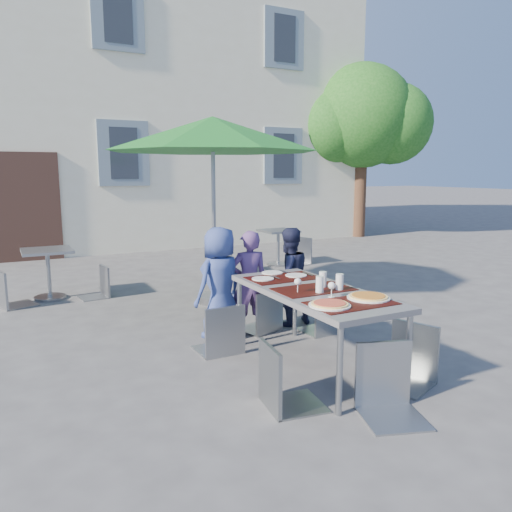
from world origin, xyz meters
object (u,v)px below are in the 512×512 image
chair_1 (264,286)px  bg_chair_l_0 (7,266)px  pizza_near_right (368,297)px  bg_chair_r_1 (300,235)px  child_1 (249,283)px  chair_3 (283,337)px  bg_chair_l_1 (236,239)px  chair_4 (411,319)px  cafe_table_0 (48,266)px  pizza_near_left (330,304)px  child_0 (220,283)px  cafe_table_1 (278,242)px  chair_0 (221,299)px  chair_2 (325,287)px  dining_table (314,295)px  child_2 (288,277)px  chair_5 (391,338)px  patio_umbrella (213,135)px  bg_chair_r_0 (98,264)px

chair_1 → bg_chair_l_0: bg_chair_l_0 is taller
chair_1 → pizza_near_right: bearing=-85.9°
chair_1 → bg_chair_r_1: size_ratio=0.92×
child_1 → bg_chair_l_0: child_1 is taller
chair_3 → bg_chair_l_1: bearing=68.9°
chair_4 → bg_chair_l_1: bg_chair_l_1 is taller
cafe_table_0 → bg_chair_l_0: (-0.52, -0.24, 0.08)m
chair_4 → bg_chair_l_0: size_ratio=1.00×
pizza_near_right → child_1: (-0.29, 1.67, -0.18)m
pizza_near_left → cafe_table_0: pizza_near_left is taller
child_1 → chair_1: size_ratio=1.27×
child_0 → chair_1: size_ratio=1.34×
child_1 → cafe_table_1: (2.36, 3.48, -0.13)m
chair_1 → chair_0: bearing=-149.0°
chair_2 → bg_chair_l_1: (0.54, 3.51, 0.08)m
dining_table → child_2: child_2 is taller
chair_5 → chair_2: bearing=69.7°
pizza_near_right → patio_umbrella: (-0.11, 3.13, 1.52)m
bg_chair_l_0 → pizza_near_right: bearing=-57.2°
bg_chair_r_1 → chair_0: bearing=-131.0°
chair_4 → bg_chair_r_0: chair_4 is taller
bg_chair_r_0 → bg_chair_r_1: bg_chair_r_1 is taller
child_2 → cafe_table_1: child_2 is taller
dining_table → chair_5: bearing=-89.2°
chair_5 → bg_chair_r_0: chair_5 is taller
chair_0 → cafe_table_0: 3.42m
chair_0 → chair_5: (0.62, -1.73, 0.03)m
chair_1 → chair_3: 1.88m
cafe_table_1 → bg_chair_r_1: bearing=-11.0°
chair_1 → bg_chair_r_1: (2.62, 3.41, 0.05)m
child_2 → patio_umbrella: size_ratio=0.41×
child_0 → chair_0: size_ratio=1.28×
chair_5 → bg_chair_l_1: size_ratio=0.96×
chair_0 → bg_chair_r_0: bearing=103.0°
chair_5 → pizza_near_left: bearing=116.6°
chair_0 → bg_chair_r_0: chair_0 is taller
chair_2 → chair_4: chair_4 is taller
child_2 → patio_umbrella: 2.21m
pizza_near_right → bg_chair_l_0: (-2.68, 4.15, -0.20)m
child_1 → cafe_table_0: child_1 is taller
chair_1 → chair_4: 1.86m
chair_0 → pizza_near_right: bearing=-56.1°
pizza_near_right → bg_chair_l_1: bearing=78.2°
cafe_table_1 → bg_chair_l_1: 1.14m
bg_chair_l_0 → chair_5: bearing=-62.0°
dining_table → pizza_near_right: (0.22, -0.50, 0.07)m
dining_table → child_0: child_0 is taller
chair_1 → chair_3: chair_3 is taller
chair_4 → bg_chair_l_1: size_ratio=0.93×
child_0 → bg_chair_l_1: child_0 is taller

